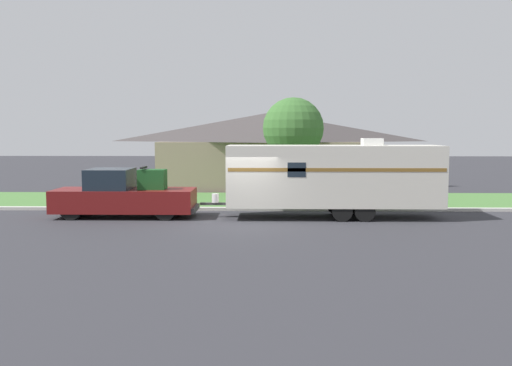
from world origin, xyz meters
name	(u,v)px	position (x,y,z in m)	size (l,w,h in m)	color
ground_plane	(244,224)	(0.00, 0.00, 0.00)	(120.00, 120.00, 0.00)	#2D2D33
curb_strip	(248,209)	(0.00, 3.75, 0.07)	(80.00, 0.30, 0.14)	beige
lawn_strip	(250,200)	(0.00, 7.40, 0.01)	(80.00, 7.00, 0.03)	#477538
house_across_street	(269,149)	(0.94, 14.60, 2.41)	(14.02, 7.42, 4.64)	gray
pickup_truck	(124,196)	(-4.98, 1.75, 0.87)	(5.76, 2.02, 2.06)	black
travel_trailer	(333,176)	(3.52, 1.75, 1.70)	(9.62, 2.30, 3.20)	black
mailbox	(243,186)	(-0.23, 4.59, 1.02)	(0.48, 0.20, 1.33)	brown
tree_in_yard	(293,128)	(2.15, 7.47, 3.63)	(3.05, 3.05, 5.17)	brown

